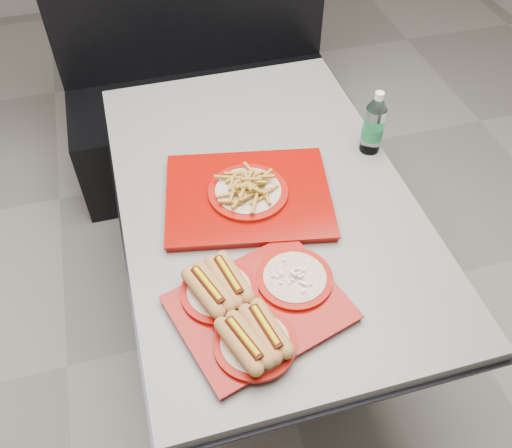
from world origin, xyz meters
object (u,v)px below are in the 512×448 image
object	(u,v)px
water_bottle	(373,126)
booth_bench	(203,92)
tray_near	(253,306)
diner_table	(264,228)
tray_far	(248,193)

from	to	relation	value
water_bottle	booth_bench	bearing A→B (deg)	112.45
tray_near	water_bottle	distance (m)	0.77
diner_table	tray_near	distance (m)	0.49
diner_table	water_bottle	bearing A→B (deg)	15.52
booth_bench	tray_far	distance (m)	1.17
diner_table	water_bottle	world-z (taller)	water_bottle
tray_far	water_bottle	bearing A→B (deg)	15.37
tray_near	diner_table	bearing A→B (deg)	70.29
diner_table	booth_bench	distance (m)	1.11
diner_table	booth_bench	world-z (taller)	booth_bench
tray_near	tray_far	distance (m)	0.41
tray_near	tray_far	world-z (taller)	tray_far
diner_table	booth_bench	size ratio (longest dim) A/B	1.05
tray_near	water_bottle	xyz separation A→B (m)	(0.56, 0.53, 0.07)
tray_far	water_bottle	xyz separation A→B (m)	(0.46, 0.13, 0.07)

